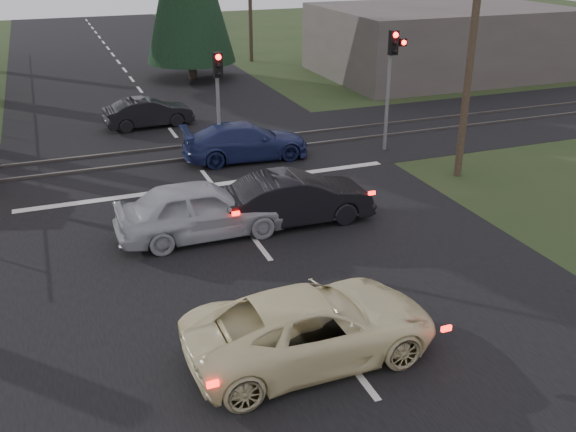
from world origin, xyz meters
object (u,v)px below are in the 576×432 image
utility_pole_near (472,41)px  silver_car (201,209)px  blue_sedan (246,141)px  dark_car_far (148,113)px  dark_hatchback (296,199)px  cream_coupe (312,326)px  traffic_signal_right (392,67)px  traffic_signal_center (218,88)px

utility_pole_near → silver_car: 10.69m
blue_sedan → dark_car_far: blue_sedan is taller
blue_sedan → dark_hatchback: bearing=179.5°
dark_car_far → cream_coupe: bearing=175.5°
dark_hatchback → silver_car: (-2.87, 0.09, 0.06)m
traffic_signal_right → blue_sedan: (-5.61, 1.03, -2.61)m
silver_car → utility_pole_near: bearing=-80.8°
traffic_signal_right → utility_pole_near: (0.95, -3.47, 1.41)m
traffic_signal_center → dark_hatchback: bearing=-85.1°
traffic_signal_center → dark_hatchback: 6.71m
traffic_signal_right → dark_hatchback: bearing=-139.3°
traffic_signal_center → cream_coupe: bearing=-97.3°
utility_pole_near → dark_hatchback: 8.18m
dark_hatchback → blue_sedan: size_ratio=0.95×
cream_coupe → dark_car_far: bearing=-0.5°
utility_pole_near → dark_hatchback: (-6.95, -1.69, -3.97)m
dark_hatchback → silver_car: size_ratio=0.95×
utility_pole_near → cream_coupe: 12.80m
traffic_signal_right → cream_coupe: bearing=-125.4°
dark_hatchback → dark_car_far: size_ratio=1.18×
dark_hatchback → blue_sedan: 6.20m
dark_hatchback → utility_pole_near: bearing=-75.0°
cream_coupe → dark_hatchback: dark_hatchback is taller
traffic_signal_center → blue_sedan: 2.31m
silver_car → cream_coupe: bearing=-173.8°
traffic_signal_right → dark_car_far: 11.13m
traffic_signal_center → dark_car_far: size_ratio=1.05×
utility_pole_near → dark_hatchback: bearing=-166.4°
traffic_signal_center → cream_coupe: (-1.62, -12.72, -2.08)m
utility_pole_near → silver_car: (-9.83, -1.60, -3.90)m
blue_sedan → dark_car_far: (-2.71, 5.86, -0.06)m
dark_hatchback → dark_car_far: bearing=12.3°
traffic_signal_center → blue_sedan: (0.94, -0.18, -2.10)m
traffic_signal_right → traffic_signal_center: size_ratio=1.15×
cream_coupe → dark_hatchback: 6.71m
utility_pole_near → blue_sedan: bearing=145.6°
silver_car → blue_sedan: bearing=-28.2°
utility_pole_near → traffic_signal_right: bearing=105.3°
cream_coupe → silver_car: silver_car is taller
dark_hatchback → dark_car_far: dark_hatchback is taller
cream_coupe → dark_hatchback: size_ratio=1.13×
cream_coupe → traffic_signal_right: bearing=-36.4°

